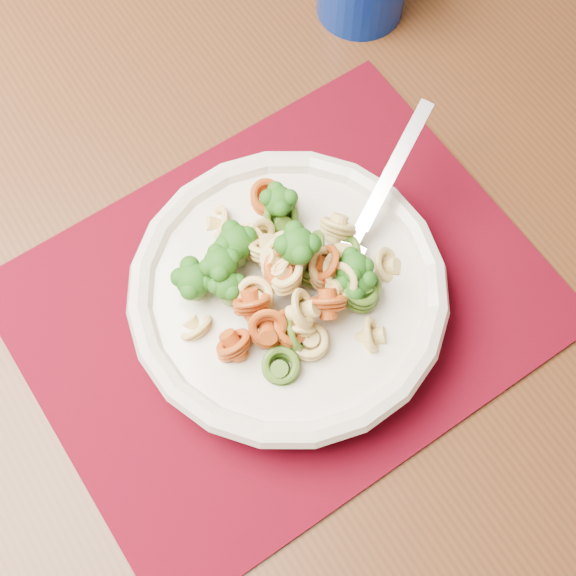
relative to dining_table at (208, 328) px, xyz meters
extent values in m
cube|color=#482A14|center=(0.00, 0.00, 0.09)|extent=(1.53, 1.30, 0.04)
cube|color=#482A14|center=(0.39, 0.57, -0.28)|extent=(0.09, 0.09, 0.70)
cube|color=#510310|center=(0.07, -0.03, 0.11)|extent=(0.50, 0.45, 0.00)
cylinder|color=silver|center=(0.07, -0.04, 0.12)|extent=(0.10, 0.10, 0.01)
cylinder|color=silver|center=(0.07, -0.04, 0.13)|extent=(0.23, 0.23, 0.03)
torus|color=silver|center=(0.07, -0.04, 0.15)|extent=(0.25, 0.25, 0.02)
camera|label=1|loc=(0.03, -0.27, 0.71)|focal=50.00mm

